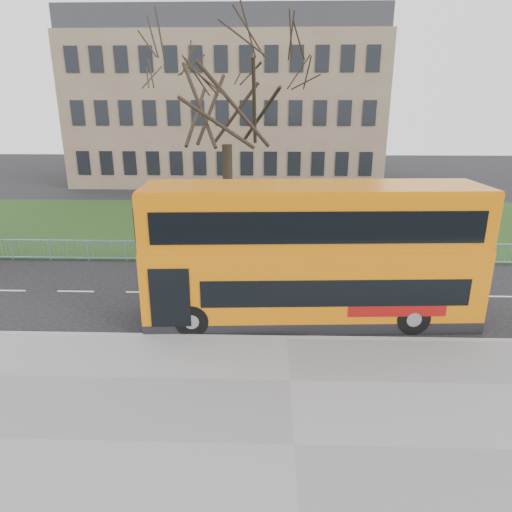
% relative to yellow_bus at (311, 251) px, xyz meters
% --- Properties ---
extents(ground, '(120.00, 120.00, 0.00)m').
position_rel_yellow_bus_xyz_m(ground, '(-0.90, -0.20, -2.68)').
color(ground, black).
rests_on(ground, ground).
extents(pavement, '(80.00, 10.50, 0.12)m').
position_rel_yellow_bus_xyz_m(pavement, '(-0.90, -6.95, -2.62)').
color(pavement, slate).
rests_on(pavement, ground).
extents(kerb, '(80.00, 0.20, 0.14)m').
position_rel_yellow_bus_xyz_m(kerb, '(-0.90, -1.75, -2.61)').
color(kerb, gray).
rests_on(kerb, ground).
extents(grass_verge, '(80.00, 15.40, 0.08)m').
position_rel_yellow_bus_xyz_m(grass_verge, '(-0.90, 14.10, -2.64)').
color(grass_verge, '#1E3814').
rests_on(grass_verge, ground).
extents(guard_railing, '(40.00, 0.12, 1.10)m').
position_rel_yellow_bus_xyz_m(guard_railing, '(-0.90, 6.40, -2.13)').
color(guard_railing, '#7FACE2').
rests_on(guard_railing, ground).
extents(bare_tree, '(9.25, 9.25, 13.22)m').
position_rel_yellow_bus_xyz_m(bare_tree, '(-3.90, 9.80, 4.01)').
color(bare_tree, black).
rests_on(bare_tree, grass_verge).
extents(civic_building, '(30.00, 15.00, 14.00)m').
position_rel_yellow_bus_xyz_m(civic_building, '(-5.90, 34.80, 4.32)').
color(civic_building, '#78614C').
rests_on(civic_building, ground).
extents(yellow_bus, '(12.04, 3.45, 4.99)m').
position_rel_yellow_bus_xyz_m(yellow_bus, '(0.00, 0.00, 0.00)').
color(yellow_bus, orange).
rests_on(yellow_bus, ground).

